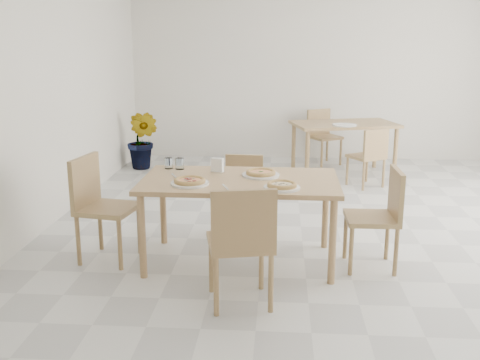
# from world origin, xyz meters

# --- Properties ---
(main_table) EXTENTS (1.67, 0.95, 0.75)m
(main_table) POSITION_xyz_m (-0.94, -0.98, 0.68)
(main_table) COLOR tan
(main_table) RESTS_ON ground
(chair_south) EXTENTS (0.54, 0.54, 0.92)m
(chair_south) POSITION_xyz_m (-0.87, -1.84, 0.53)
(chair_south) COLOR tan
(chair_south) RESTS_ON ground
(chair_north) EXTENTS (0.41, 0.41, 0.77)m
(chair_north) POSITION_xyz_m (-0.97, -0.17, 0.45)
(chair_north) COLOR tan
(chair_north) RESTS_ON ground
(chair_west) EXTENTS (0.53, 0.53, 0.93)m
(chair_west) POSITION_xyz_m (-2.18, -0.99, 0.54)
(chair_west) COLOR tan
(chair_west) RESTS_ON ground
(chair_east) EXTENTS (0.43, 0.43, 0.86)m
(chair_east) POSITION_xyz_m (0.25, -1.02, 0.50)
(chair_east) COLOR tan
(chair_east) RESTS_ON ground
(plate_margherita) EXTENTS (0.32, 0.32, 0.02)m
(plate_margherita) POSITION_xyz_m (-0.77, -0.86, 0.76)
(plate_margherita) COLOR white
(plate_margherita) RESTS_ON main_table
(plate_mushroom) EXTENTS (0.29, 0.29, 0.02)m
(plate_mushroom) POSITION_xyz_m (-0.59, -1.27, 0.76)
(plate_mushroom) COLOR white
(plate_mushroom) RESTS_ON main_table
(plate_pepperoni) EXTENTS (0.31, 0.31, 0.02)m
(plate_pepperoni) POSITION_xyz_m (-1.34, -1.19, 0.76)
(plate_pepperoni) COLOR white
(plate_pepperoni) RESTS_ON main_table
(pizza_margherita) EXTENTS (0.26, 0.26, 0.03)m
(pizza_margherita) POSITION_xyz_m (-0.77, -0.86, 0.78)
(pizza_margherita) COLOR #EDBF6F
(pizza_margherita) RESTS_ON plate_margherita
(pizza_mushroom) EXTENTS (0.26, 0.26, 0.03)m
(pizza_mushroom) POSITION_xyz_m (-0.59, -1.27, 0.78)
(pizza_mushroom) COLOR #EDBF6F
(pizza_mushroom) RESTS_ON plate_mushroom
(pizza_pepperoni) EXTENTS (0.34, 0.34, 0.03)m
(pizza_pepperoni) POSITION_xyz_m (-1.34, -1.19, 0.78)
(pizza_pepperoni) COLOR #EDBF6F
(pizza_pepperoni) RESTS_ON plate_pepperoni
(tumbler_a) EXTENTS (0.08, 0.08, 0.10)m
(tumbler_a) POSITION_xyz_m (-1.63, -0.63, 0.80)
(tumbler_a) COLOR white
(tumbler_a) RESTS_ON main_table
(tumbler_b) EXTENTS (0.08, 0.08, 0.10)m
(tumbler_b) POSITION_xyz_m (-1.52, -0.65, 0.80)
(tumbler_b) COLOR white
(tumbler_b) RESTS_ON main_table
(napkin_holder) EXTENTS (0.13, 0.10, 0.13)m
(napkin_holder) POSITION_xyz_m (-1.16, -0.77, 0.81)
(napkin_holder) COLOR silver
(napkin_holder) RESTS_ON main_table
(fork_a) EXTENTS (0.09, 0.18, 0.01)m
(fork_a) POSITION_xyz_m (-1.52, -0.93, 0.75)
(fork_a) COLOR silver
(fork_a) RESTS_ON main_table
(fork_b) EXTENTS (0.08, 0.19, 0.01)m
(fork_b) POSITION_xyz_m (-1.04, -1.28, 0.75)
(fork_b) COLOR silver
(fork_b) RESTS_ON main_table
(second_table) EXTENTS (1.58, 1.15, 0.75)m
(second_table) POSITION_xyz_m (0.29, 2.37, 0.66)
(second_table) COLOR tan
(second_table) RESTS_ON ground
(chair_back_s) EXTENTS (0.54, 0.54, 0.79)m
(chair_back_s) POSITION_xyz_m (0.56, 1.66, 0.46)
(chair_back_s) COLOR tan
(chair_back_s) RESTS_ON ground
(chair_back_n) EXTENTS (0.57, 0.57, 0.84)m
(chair_back_n) POSITION_xyz_m (0.04, 3.11, 0.49)
(chair_back_n) COLOR tan
(chair_back_n) RESTS_ON ground
(plate_empty) EXTENTS (0.33, 0.33, 0.02)m
(plate_empty) POSITION_xyz_m (0.26, 2.09, 0.76)
(plate_empty) COLOR white
(plate_empty) RESTS_ON second_table
(potted_plant) EXTENTS (0.59, 0.54, 0.87)m
(potted_plant) POSITION_xyz_m (-2.65, 2.51, 0.44)
(potted_plant) COLOR #235A1B
(potted_plant) RESTS_ON ground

